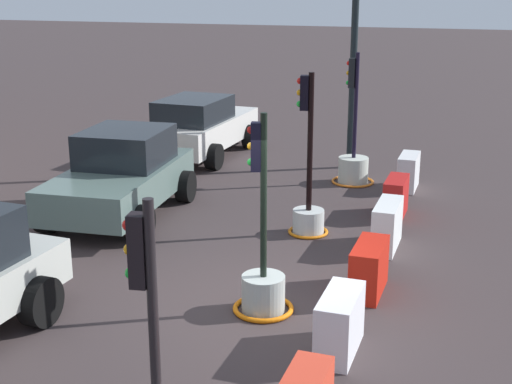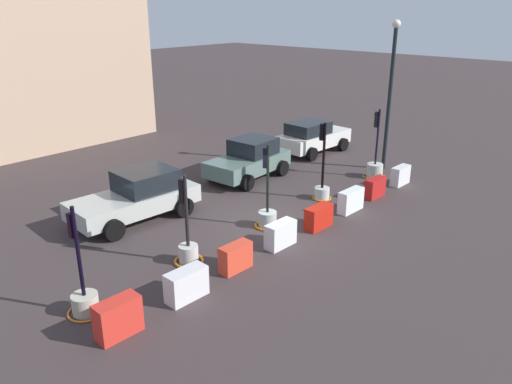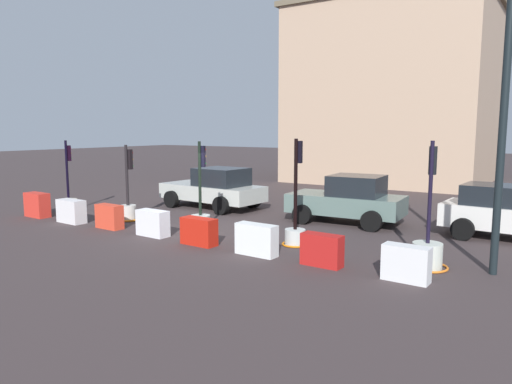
{
  "view_description": "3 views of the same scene",
  "coord_description": "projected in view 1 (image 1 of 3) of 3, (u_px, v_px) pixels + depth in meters",
  "views": [
    {
      "loc": [
        -9.04,
        -2.51,
        4.58
      ],
      "look_at": [
        1.81,
        0.8,
        1.17
      ],
      "focal_mm": 50.48,
      "sensor_mm": 36.0,
      "label": 1
    },
    {
      "loc": [
        -11.81,
        -9.9,
        7.07
      ],
      "look_at": [
        -0.18,
        0.54,
        1.17
      ],
      "focal_mm": 35.17,
      "sensor_mm": 36.0,
      "label": 2
    },
    {
      "loc": [
        9.52,
        -11.19,
        3.24
      ],
      "look_at": [
        2.04,
        0.12,
        1.43
      ],
      "focal_mm": 33.19,
      "sensor_mm": 36.0,
      "label": 3
    }
  ],
  "objects": [
    {
      "name": "ground_plane",
      "position": [
        272.0,
        310.0,
        10.3
      ],
      "size": [
        120.0,
        120.0,
        0.0
      ],
      "primitive_type": "plane",
      "color": "#3C3131"
    },
    {
      "name": "traffic_light_2",
      "position": [
        263.0,
        282.0,
        10.14
      ],
      "size": [
        0.87,
        0.87,
        2.86
      ],
      "color": "#ABB5AF",
      "rests_on": "ground_plane"
    },
    {
      "name": "traffic_light_3",
      "position": [
        308.0,
        203.0,
        13.21
      ],
      "size": [
        0.75,
        0.75,
        2.98
      ],
      "color": "silver",
      "rests_on": "ground_plane"
    },
    {
      "name": "traffic_light_4",
      "position": [
        353.0,
        164.0,
        16.52
      ],
      "size": [
        0.98,
        0.98,
        2.98
      ],
      "color": "beige",
      "rests_on": "ground_plane"
    },
    {
      "name": "construction_barrier_3",
      "position": [
        340.0,
        323.0,
        9.04
      ],
      "size": [
        1.07,
        0.47,
        0.79
      ],
      "color": "white",
      "rests_on": "ground_plane"
    },
    {
      "name": "construction_barrier_4",
      "position": [
        369.0,
        269.0,
        10.77
      ],
      "size": [
        1.08,
        0.46,
        0.77
      ],
      "color": "red",
      "rests_on": "ground_plane"
    },
    {
      "name": "construction_barrier_5",
      "position": [
        387.0,
        226.0,
        12.54
      ],
      "size": [
        1.14,
        0.42,
        0.82
      ],
      "color": "white",
      "rests_on": "ground_plane"
    },
    {
      "name": "construction_barrier_6",
      "position": [
        396.0,
        197.0,
        14.24
      ],
      "size": [
        1.01,
        0.41,
        0.77
      ],
      "color": "#B41A18",
      "rests_on": "ground_plane"
    },
    {
      "name": "construction_barrier_7",
      "position": [
        408.0,
        172.0,
        16.06
      ],
      "size": [
        1.0,
        0.42,
        0.78
      ],
      "color": "silver",
      "rests_on": "ground_plane"
    },
    {
      "name": "car_grey_saloon",
      "position": [
        121.0,
        175.0,
        14.2
      ],
      "size": [
        3.99,
        2.35,
        1.67
      ],
      "color": "slate",
      "rests_on": "ground_plane"
    },
    {
      "name": "car_white_van",
      "position": [
        200.0,
        126.0,
        18.85
      ],
      "size": [
        4.11,
        2.26,
        1.6
      ],
      "color": "silver",
      "rests_on": "ground_plane"
    },
    {
      "name": "street_lamp_post",
      "position": [
        355.0,
        14.0,
        16.91
      ],
      "size": [
        0.36,
        0.36,
        6.45
      ],
      "color": "black",
      "rests_on": "ground_plane"
    }
  ]
}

